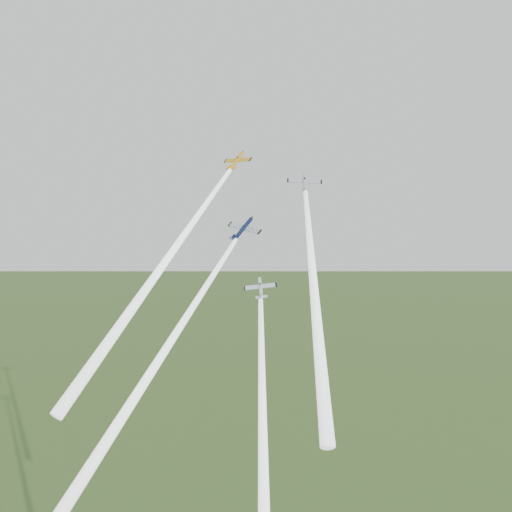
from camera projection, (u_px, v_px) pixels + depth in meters
The scene contains 8 objects.
plane_yellow at pixel (236, 161), 145.76m from camera, with size 7.54×7.49×1.18m, color orange, non-canonical shape.
smoke_trail_yellow at pixel (155, 276), 126.55m from camera, with size 2.43×2.43×64.85m, color white, non-canonical shape.
plane_navy at pixel (243, 229), 138.97m from camera, with size 8.65×8.58×1.35m, color #0B1334, non-canonical shape.
smoke_trail_navy at pixel (155, 366), 119.30m from camera, with size 2.43×2.43×66.63m, color white, non-canonical shape.
plane_silver_right at pixel (305, 182), 138.89m from camera, with size 7.67×7.61×1.20m, color #B6BDC5, non-canonical shape.
smoke_trail_silver_right at pixel (315, 298), 116.87m from camera, with size 2.43×2.43×58.21m, color white, non-canonical shape.
plane_silver_low at pixel (261, 288), 130.40m from camera, with size 6.79×6.74×1.06m, color silver, non-canonical shape.
smoke_trail_silver_low at pixel (263, 458), 105.47m from camera, with size 2.43×2.43×66.78m, color white, non-canonical shape.
Camera 1 is at (29.05, -137.25, 102.65)m, focal length 45.00 mm.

